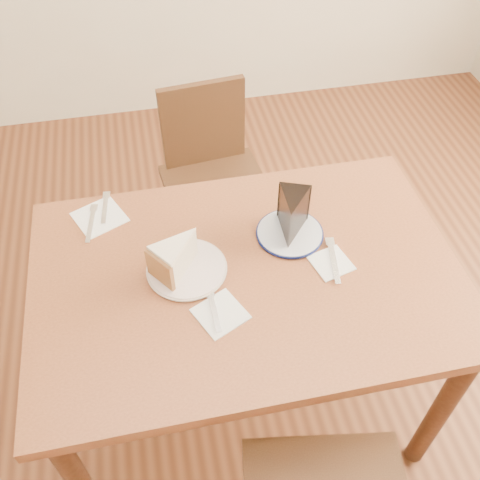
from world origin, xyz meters
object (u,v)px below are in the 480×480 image
object	(u,v)px
table	(246,293)
chair_far	(214,178)
carrot_cake	(179,255)
plate_cream	(187,269)
chocolate_cake	(292,217)
plate_navy	(290,233)

from	to	relation	value
table	chair_far	xyz separation A→B (m)	(0.02, 0.75, -0.19)
carrot_cake	plate_cream	bearing A→B (deg)	21.50
carrot_cake	chocolate_cake	size ratio (longest dim) A/B	1.05
plate_navy	carrot_cake	bearing A→B (deg)	-169.10
plate_navy	carrot_cake	xyz separation A→B (m)	(-0.33, -0.06, 0.05)
chair_far	table	bearing A→B (deg)	81.72
carrot_cake	chocolate_cake	bearing A→B (deg)	64.51
table	plate_navy	xyz separation A→B (m)	(0.16, 0.11, 0.10)
chair_far	chocolate_cake	xyz separation A→B (m)	(0.13, -0.64, 0.37)
plate_cream	plate_navy	bearing A→B (deg)	13.07
chair_far	carrot_cake	distance (m)	0.81
plate_navy	chocolate_cake	size ratio (longest dim) A/B	1.49
chair_far	plate_cream	xyz separation A→B (m)	(-0.19, -0.71, 0.30)
plate_cream	plate_navy	size ratio (longest dim) A/B	1.13
table	chocolate_cake	bearing A→B (deg)	35.54
table	plate_navy	size ratio (longest dim) A/B	6.27
plate_navy	table	bearing A→B (deg)	-144.07
chair_far	chocolate_cake	size ratio (longest dim) A/B	6.39
plate_cream	carrot_cake	size ratio (longest dim) A/B	1.60
table	carrot_cake	bearing A→B (deg)	164.85
table	chocolate_cake	world-z (taller)	chocolate_cake
plate_navy	chocolate_cake	world-z (taller)	chocolate_cake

